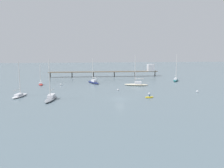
# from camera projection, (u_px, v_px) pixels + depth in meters

# --- Properties ---
(ground_plane) EXTENTS (400.00, 400.00, 0.00)m
(ground_plane) POSITION_uv_depth(u_px,v_px,m) (120.00, 99.00, 65.70)
(ground_plane) COLOR slate
(pier) EXTENTS (59.28, 4.36, 6.71)m
(pier) POSITION_uv_depth(u_px,v_px,m) (124.00, 70.00, 121.03)
(pier) COLOR brown
(pier) RESTS_ON ground_plane
(sailboat_red) EXTENTS (2.99, 6.40, 8.68)m
(sailboat_red) POSITION_uv_depth(u_px,v_px,m) (41.00, 83.00, 92.30)
(sailboat_red) COLOR red
(sailboat_red) RESTS_ON ground_plane
(sailboat_cream) EXTENTS (10.10, 5.14, 12.46)m
(sailboat_cream) POSITION_uv_depth(u_px,v_px,m) (136.00, 84.00, 90.33)
(sailboat_cream) COLOR beige
(sailboat_cream) RESTS_ON ground_plane
(sailboat_white) EXTENTS (3.90, 7.97, 10.90)m
(sailboat_white) POSITION_uv_depth(u_px,v_px,m) (20.00, 95.00, 68.46)
(sailboat_white) COLOR white
(sailboat_white) RESTS_ON ground_plane
(sailboat_navy) EXTENTS (5.93, 9.34, 11.01)m
(sailboat_navy) POSITION_uv_depth(u_px,v_px,m) (94.00, 82.00, 96.62)
(sailboat_navy) COLOR navy
(sailboat_navy) RESTS_ON ground_plane
(sailboat_gray) EXTENTS (3.40, 9.72, 12.02)m
(sailboat_gray) POSITION_uv_depth(u_px,v_px,m) (51.00, 98.00, 64.06)
(sailboat_gray) COLOR gray
(sailboat_gray) RESTS_ON ground_plane
(sailboat_teal) EXTENTS (5.84, 8.09, 12.75)m
(sailboat_teal) POSITION_uv_depth(u_px,v_px,m) (176.00, 79.00, 103.67)
(sailboat_teal) COLOR #1E727A
(sailboat_teal) RESTS_ON ground_plane
(dinghy_yellow) EXTENTS (2.98, 1.74, 1.14)m
(dinghy_yellow) POSITION_uv_depth(u_px,v_px,m) (149.00, 97.00, 67.25)
(dinghy_yellow) COLOR yellow
(dinghy_yellow) RESTS_ON ground_plane
(mooring_buoy_near) EXTENTS (0.64, 0.64, 0.64)m
(mooring_buoy_near) POSITION_uv_depth(u_px,v_px,m) (118.00, 90.00, 78.86)
(mooring_buoy_near) COLOR silver
(mooring_buoy_near) RESTS_ON ground_plane
(mooring_buoy_far) EXTENTS (0.72, 0.72, 0.72)m
(mooring_buoy_far) POSITION_uv_depth(u_px,v_px,m) (61.00, 85.00, 90.43)
(mooring_buoy_far) COLOR silver
(mooring_buoy_far) RESTS_ON ground_plane
(mooring_buoy_outer) EXTENTS (0.62, 0.62, 0.62)m
(mooring_buoy_outer) POSITION_uv_depth(u_px,v_px,m) (149.00, 94.00, 72.07)
(mooring_buoy_outer) COLOR silver
(mooring_buoy_outer) RESTS_ON ground_plane
(mooring_buoy_inner) EXTENTS (0.70, 0.70, 0.70)m
(mooring_buoy_inner) POSITION_uv_depth(u_px,v_px,m) (197.00, 91.00, 75.44)
(mooring_buoy_inner) COLOR silver
(mooring_buoy_inner) RESTS_ON ground_plane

